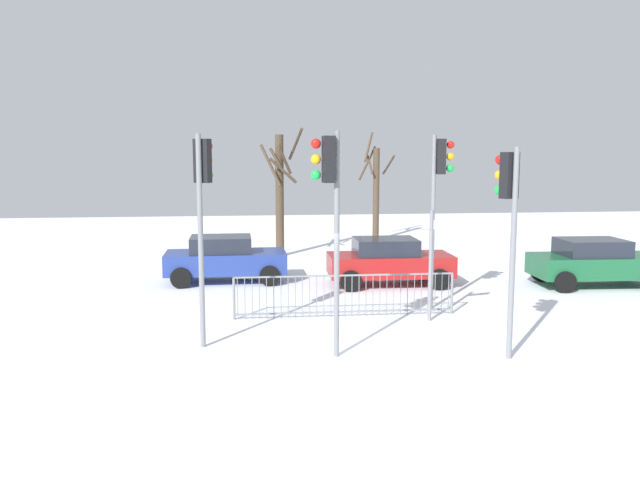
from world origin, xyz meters
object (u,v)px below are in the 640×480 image
object	(u,v)px
car_blue_mid	(225,258)
car_green_trailing	(594,262)
traffic_light_foreground_right	(330,193)
traffic_light_rear_right	(439,182)
traffic_light_rear_left	(203,192)
bare_tree_centre	(280,190)
traffic_light_foreground_left	(509,204)
car_red_far	(389,261)
bare_tree_left	(376,189)
direction_sign_post	(433,259)

from	to	relation	value
car_blue_mid	car_green_trailing	distance (m)	11.54
car_green_trailing	traffic_light_foreground_right	bearing A→B (deg)	-144.00
traffic_light_rear_right	traffic_light_rear_left	size ratio (longest dim) A/B	1.02
car_green_trailing	bare_tree_centre	size ratio (longest dim) A/B	0.76
traffic_light_foreground_left	car_red_far	distance (m)	7.65
bare_tree_left	direction_sign_post	bearing A→B (deg)	-96.42
traffic_light_foreground_left	car_blue_mid	xyz separation A→B (m)	(-5.79, 8.40, -2.30)
traffic_light_foreground_left	traffic_light_rear_left	xyz separation A→B (m)	(-5.98, 1.49, 0.20)
bare_tree_left	traffic_light_rear_left	bearing A→B (deg)	-113.32
traffic_light_rear_left	bare_tree_centre	distance (m)	12.17
traffic_light_rear_right	direction_sign_post	xyz separation A→B (m)	(-0.47, -1.18, -1.79)
traffic_light_foreground_right	car_green_trailing	world-z (taller)	traffic_light_foreground_right
car_blue_mid	traffic_light_foreground_right	bearing A→B (deg)	-74.72
direction_sign_post	bare_tree_centre	size ratio (longest dim) A/B	0.53
traffic_light_rear_right	car_green_trailing	size ratio (longest dim) A/B	1.17
traffic_light_rear_right	traffic_light_foreground_left	xyz separation A→B (m)	(0.13, -4.10, -0.26)
direction_sign_post	traffic_light_foreground_left	bearing A→B (deg)	-92.36
traffic_light_foreground_left	car_green_trailing	size ratio (longest dim) A/B	1.08
bare_tree_left	bare_tree_centre	bearing A→B (deg)	-137.22
car_red_far	bare_tree_centre	world-z (taller)	bare_tree_centre
direction_sign_post	bare_tree_centre	bearing A→B (deg)	92.40
traffic_light_rear_right	car_green_trailing	distance (m)	6.64
traffic_light_rear_right	car_blue_mid	distance (m)	7.55
traffic_light_foreground_right	traffic_light_rear_right	bearing A→B (deg)	-45.77
traffic_light_foreground_left	traffic_light_foreground_right	world-z (taller)	traffic_light_foreground_right
traffic_light_foreground_right	traffic_light_rear_left	bearing A→B (deg)	62.60
car_red_far	traffic_light_foreground_right	bearing A→B (deg)	-110.59
traffic_light_rear_left	direction_sign_post	bearing A→B (deg)	39.20
car_red_far	bare_tree_left	xyz separation A→B (m)	(1.78, 10.62, 1.66)
traffic_light_foreground_left	bare_tree_centre	size ratio (longest dim) A/B	0.82
traffic_light_foreground_right	direction_sign_post	xyz separation A→B (m)	(2.88, 2.52, -1.76)
car_blue_mid	bare_tree_centre	world-z (taller)	bare_tree_centre
traffic_light_rear_left	traffic_light_foreground_left	bearing A→B (deg)	10.36
traffic_light_foreground_left	car_blue_mid	distance (m)	10.45
car_green_trailing	bare_tree_left	size ratio (longest dim) A/B	0.75
traffic_light_foreground_left	car_red_far	xyz separation A→B (m)	(-0.70, 7.26, -2.30)
traffic_light_foreground_right	car_green_trailing	distance (m)	11.12
bare_tree_left	bare_tree_centre	distance (m)	6.54
car_red_far	car_blue_mid	world-z (taller)	same
direction_sign_post	bare_tree_left	size ratio (longest dim) A/B	0.53
bare_tree_left	traffic_light_foreground_right	bearing A→B (deg)	-104.62
traffic_light_rear_right	traffic_light_foreground_right	size ratio (longest dim) A/B	1.01
traffic_light_foreground_left	car_green_trailing	bearing A→B (deg)	24.41
traffic_light_foreground_left	car_red_far	world-z (taller)	traffic_light_foreground_left
bare_tree_left	car_green_trailing	bearing A→B (deg)	-68.74
traffic_light_foreground_right	direction_sign_post	distance (m)	4.21
traffic_light_foreground_left	direction_sign_post	xyz separation A→B (m)	(-0.61, 2.92, -1.53)
car_red_far	car_green_trailing	size ratio (longest dim) A/B	0.99
traffic_light_foreground_left	bare_tree_left	distance (m)	17.92
bare_tree_left	bare_tree_centre	world-z (taller)	bare_tree_left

